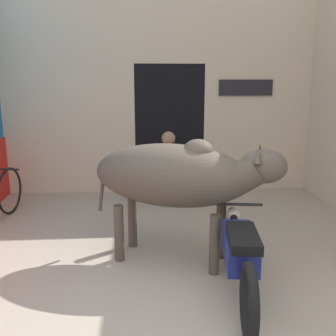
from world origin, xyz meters
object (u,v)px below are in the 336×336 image
Objects in this scene: shopkeeper_seated at (169,165)px; plastic_stool at (145,186)px; cow at (178,176)px; motorcycle_near at (239,253)px.

shopkeeper_seated reaches higher than plastic_stool.
cow reaches higher than motorcycle_near.
cow is at bearing 123.44° from motorcycle_near.
cow is 1.81× the size of shopkeeper_seated.
motorcycle_near is 3.28m from plastic_stool.
plastic_stool is (-0.85, 3.16, -0.21)m from motorcycle_near.
motorcycle_near is at bearing -56.56° from cow.
cow is 1.10× the size of motorcycle_near.
cow is at bearing -91.48° from shopkeeper_seated.
motorcycle_near is (0.52, -0.78, -0.56)m from cow.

